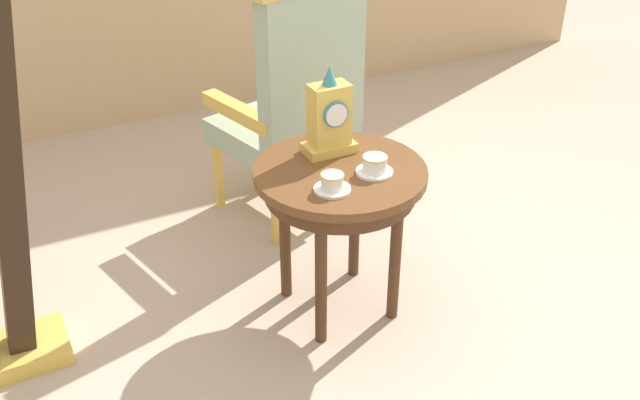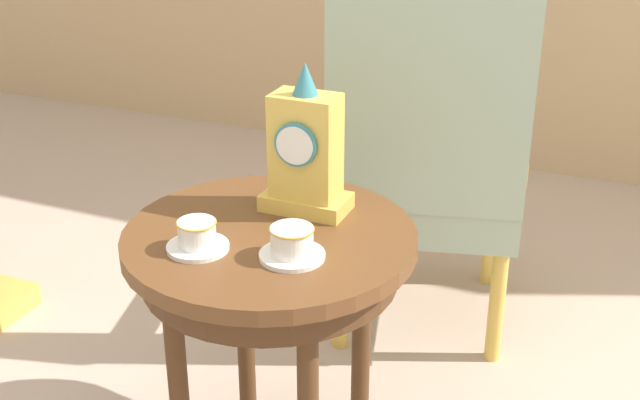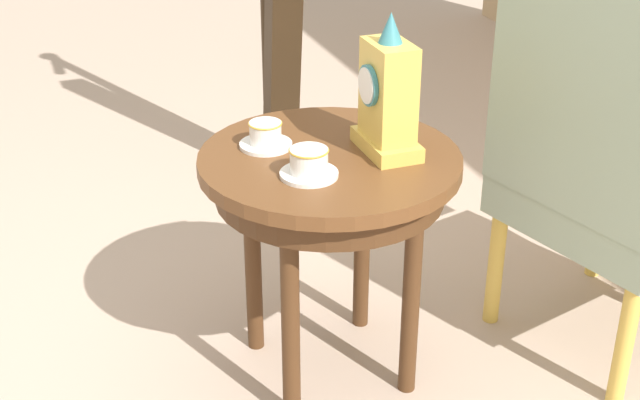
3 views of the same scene
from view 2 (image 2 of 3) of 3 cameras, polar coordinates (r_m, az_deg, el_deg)
The scene contains 5 objects.
side_table at distance 1.82m, azimuth -3.37°, elevation -4.46°, with size 0.63×0.63×0.62m.
teacup_left at distance 1.71m, azimuth -8.31°, elevation -2.49°, with size 0.13×0.13×0.06m.
teacup_right at distance 1.66m, azimuth -1.94°, elevation -2.99°, with size 0.13×0.13×0.07m.
mantel_clock at distance 1.82m, azimuth -0.99°, elevation 3.20°, with size 0.19×0.11×0.34m.
armchair at distance 2.33m, azimuth 7.21°, elevation 3.63°, with size 0.66×0.65×1.14m.
Camera 2 is at (0.63, -1.32, 1.41)m, focal length 47.28 mm.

